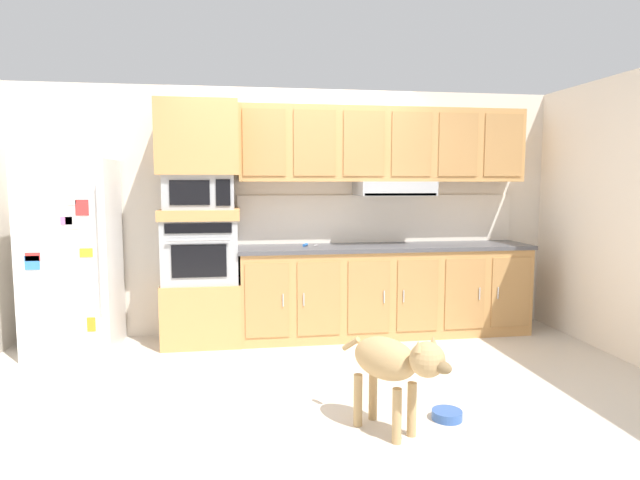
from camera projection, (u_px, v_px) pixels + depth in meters
name	position (u px, v px, depth m)	size (l,w,h in m)	color
ground_plane	(308.00, 362.00, 4.68)	(9.60, 9.60, 0.00)	beige
back_kitchen_wall	(294.00, 211.00, 5.64)	(6.20, 0.12, 2.50)	silver
side_panel_right	(608.00, 215.00, 4.97)	(0.12, 7.10, 2.50)	white
refrigerator	(72.00, 256.00, 4.93)	(0.76, 0.73, 1.76)	white
oven_base_cabinet	(203.00, 312.00, 5.24)	(0.74, 0.62, 0.60)	tan
built_in_oven	(201.00, 250.00, 5.17)	(0.70, 0.62, 0.60)	#A8AAAF
appliance_mid_shelf	(200.00, 214.00, 5.14)	(0.74, 0.62, 0.10)	tan
microwave	(200.00, 192.00, 5.12)	(0.64, 0.54, 0.32)	#A8AAAF
appliance_upper_cabinet	(198.00, 139.00, 5.07)	(0.74, 0.62, 0.68)	tan
lower_cabinet_run	(385.00, 292.00, 5.50)	(2.92, 0.63, 0.88)	tan
countertop_slab	(385.00, 247.00, 5.46)	(2.96, 0.64, 0.04)	#4C4C51
backsplash_panel	(378.00, 219.00, 5.71)	(2.96, 0.02, 0.50)	white
upper_cabinet_with_hood	(384.00, 148.00, 5.47)	(2.92, 0.48, 0.88)	tan
screwdriver	(306.00, 245.00, 5.35)	(0.16, 0.15, 0.03)	blue
dog	(394.00, 363.00, 3.28)	(0.53, 0.74, 0.66)	tan
dog_food_bowl	(447.00, 415.00, 3.54)	(0.20, 0.20, 0.06)	#3359A5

